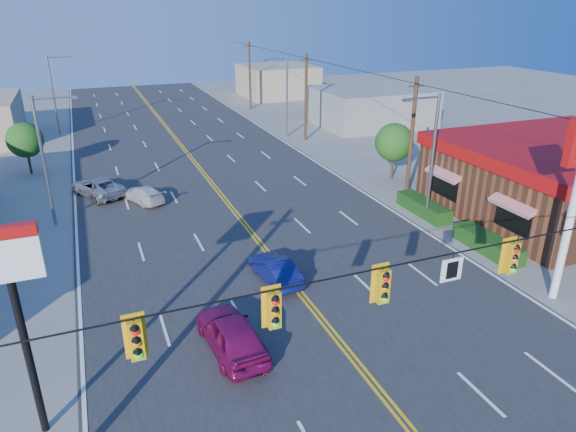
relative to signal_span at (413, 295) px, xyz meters
name	(u,v)px	position (x,y,z in m)	size (l,w,h in m)	color
ground	(402,421)	(0.12, 0.00, -4.89)	(160.00, 160.00, 0.00)	gray
road	(234,211)	(0.12, 20.00, -4.86)	(20.00, 120.00, 0.06)	#2D2D30
signal_span	(413,295)	(0.00, 0.00, 0.00)	(24.32, 0.34, 9.00)	#47301E
kfc	(562,178)	(20.02, 12.00, -2.51)	(16.30, 12.40, 4.70)	brown
pizza_hut_sign	(13,292)	(-10.88, 4.00, 0.30)	(1.90, 0.30, 6.85)	black
streetlight_se	(430,152)	(10.91, 14.00, -0.37)	(2.55, 0.25, 8.00)	gray
streetlight_ne	(285,93)	(10.91, 38.00, -0.37)	(2.55, 0.25, 8.00)	gray
streetlight_sw	(46,155)	(-10.67, 22.00, -0.37)	(2.55, 0.25, 8.00)	gray
streetlight_nw	(55,91)	(-10.67, 48.00, -0.37)	(2.55, 0.25, 8.00)	gray
utility_pole_near	(411,140)	(12.32, 18.00, -0.69)	(0.28, 0.28, 8.40)	#47301E
utility_pole_mid	(306,98)	(12.32, 36.00, -0.69)	(0.28, 0.28, 8.40)	#47301E
utility_pole_far	(250,76)	(12.32, 54.00, -0.69)	(0.28, 0.28, 8.40)	#47301E
tree_kfc_rear	(394,142)	(13.62, 22.00, -1.95)	(2.94, 2.94, 4.41)	#47301E
tree_west	(25,140)	(-12.88, 34.00, -2.09)	(2.80, 2.80, 4.20)	#47301E
bld_east_mid	(371,106)	(22.12, 40.00, -2.89)	(12.00, 10.00, 4.00)	gray
bld_east_far	(277,81)	(19.12, 62.00, -2.69)	(10.00, 10.00, 4.40)	tan
car_magenta	(231,335)	(-4.10, 5.68, -4.11)	(1.82, 4.53, 1.54)	#820E49
car_blue	(275,270)	(-0.58, 10.22, -4.26)	(1.32, 3.80, 1.25)	navy
car_white	(143,195)	(-5.21, 23.91, -4.33)	(1.56, 3.83, 1.11)	silver
car_silver	(98,188)	(-8.07, 26.33, -4.22)	(2.22, 4.82, 1.34)	#A9A9AE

